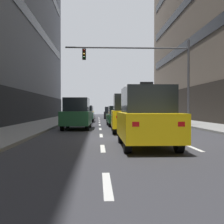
% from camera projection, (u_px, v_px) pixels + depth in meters
% --- Properties ---
extents(ground_plane, '(120.00, 120.00, 0.00)m').
position_uv_depth(ground_plane, '(137.00, 139.00, 13.61)').
color(ground_plane, '#38383D').
extents(lane_stripe_l1_s2, '(0.16, 2.00, 0.01)m').
position_uv_depth(lane_stripe_l1_s2, '(107.00, 184.00, 5.55)').
color(lane_stripe_l1_s2, silver).
rests_on(lane_stripe_l1_s2, ground).
extents(lane_stripe_l1_s3, '(0.16, 2.00, 0.01)m').
position_uv_depth(lane_stripe_l1_s3, '(103.00, 148.00, 10.54)').
color(lane_stripe_l1_s3, silver).
rests_on(lane_stripe_l1_s3, ground).
extents(lane_stripe_l1_s4, '(0.16, 2.00, 0.01)m').
position_uv_depth(lane_stripe_l1_s4, '(101.00, 135.00, 15.53)').
color(lane_stripe_l1_s4, silver).
rests_on(lane_stripe_l1_s4, ground).
extents(lane_stripe_l1_s5, '(0.16, 2.00, 0.01)m').
position_uv_depth(lane_stripe_l1_s5, '(100.00, 129.00, 20.53)').
color(lane_stripe_l1_s5, silver).
rests_on(lane_stripe_l1_s5, ground).
extents(lane_stripe_l1_s6, '(0.16, 2.00, 0.01)m').
position_uv_depth(lane_stripe_l1_s6, '(100.00, 125.00, 25.52)').
color(lane_stripe_l1_s6, silver).
rests_on(lane_stripe_l1_s6, ground).
extents(lane_stripe_l1_s7, '(0.16, 2.00, 0.01)m').
position_uv_depth(lane_stripe_l1_s7, '(99.00, 122.00, 30.52)').
color(lane_stripe_l1_s7, silver).
rests_on(lane_stripe_l1_s7, ground).
extents(lane_stripe_l1_s8, '(0.16, 2.00, 0.01)m').
position_uv_depth(lane_stripe_l1_s8, '(99.00, 120.00, 35.51)').
color(lane_stripe_l1_s8, silver).
rests_on(lane_stripe_l1_s8, ground).
extents(lane_stripe_l1_s9, '(0.16, 2.00, 0.01)m').
position_uv_depth(lane_stripe_l1_s9, '(99.00, 119.00, 40.50)').
color(lane_stripe_l1_s9, silver).
rests_on(lane_stripe_l1_s9, ground).
extents(lane_stripe_l1_s10, '(0.16, 2.00, 0.01)m').
position_uv_depth(lane_stripe_l1_s10, '(99.00, 118.00, 45.50)').
color(lane_stripe_l1_s10, silver).
rests_on(lane_stripe_l1_s10, ground).
extents(lane_stripe_l2_s3, '(0.16, 2.00, 0.01)m').
position_uv_depth(lane_stripe_l2_s3, '(193.00, 148.00, 10.70)').
color(lane_stripe_l2_s3, silver).
rests_on(lane_stripe_l2_s3, ground).
extents(lane_stripe_l2_s4, '(0.16, 2.00, 0.01)m').
position_uv_depth(lane_stripe_l2_s4, '(163.00, 135.00, 15.69)').
color(lane_stripe_l2_s4, silver).
rests_on(lane_stripe_l2_s4, ground).
extents(lane_stripe_l2_s5, '(0.16, 2.00, 0.01)m').
position_uv_depth(lane_stripe_l2_s5, '(147.00, 129.00, 20.68)').
color(lane_stripe_l2_s5, silver).
rests_on(lane_stripe_l2_s5, ground).
extents(lane_stripe_l2_s6, '(0.16, 2.00, 0.01)m').
position_uv_depth(lane_stripe_l2_s6, '(138.00, 125.00, 25.68)').
color(lane_stripe_l2_s6, silver).
rests_on(lane_stripe_l2_s6, ground).
extents(lane_stripe_l2_s7, '(0.16, 2.00, 0.01)m').
position_uv_depth(lane_stripe_l2_s7, '(131.00, 122.00, 30.67)').
color(lane_stripe_l2_s7, silver).
rests_on(lane_stripe_l2_s7, ground).
extents(lane_stripe_l2_s8, '(0.16, 2.00, 0.01)m').
position_uv_depth(lane_stripe_l2_s8, '(126.00, 120.00, 35.67)').
color(lane_stripe_l2_s8, silver).
rests_on(lane_stripe_l2_s8, ground).
extents(lane_stripe_l2_s9, '(0.16, 2.00, 0.01)m').
position_uv_depth(lane_stripe_l2_s9, '(123.00, 119.00, 40.66)').
color(lane_stripe_l2_s9, silver).
rests_on(lane_stripe_l2_s9, ground).
extents(lane_stripe_l2_s10, '(0.16, 2.00, 0.01)m').
position_uv_depth(lane_stripe_l2_s10, '(120.00, 118.00, 45.65)').
color(lane_stripe_l2_s10, silver).
rests_on(lane_stripe_l2_s10, ground).
extents(car_driving_0, '(1.96, 4.45, 2.13)m').
position_uv_depth(car_driving_0, '(77.00, 114.00, 20.30)').
color(car_driving_0, black).
rests_on(car_driving_0, ground).
extents(taxi_driving_1, '(1.92, 4.51, 1.87)m').
position_uv_depth(taxi_driving_1, '(87.00, 113.00, 41.27)').
color(taxi_driving_1, black).
rests_on(taxi_driving_1, ground).
extents(car_driving_2, '(1.98, 4.60, 1.71)m').
position_uv_depth(car_driving_2, '(84.00, 114.00, 31.33)').
color(car_driving_2, black).
rests_on(car_driving_2, ground).
extents(car_driving_3, '(2.00, 4.44, 1.64)m').
position_uv_depth(car_driving_3, '(111.00, 113.00, 41.24)').
color(car_driving_3, black).
rests_on(car_driving_3, ground).
extents(car_driving_4, '(1.89, 4.32, 1.61)m').
position_uv_depth(car_driving_4, '(119.00, 116.00, 23.70)').
color(car_driving_4, black).
rests_on(car_driving_4, ground).
extents(taxi_driving_5, '(1.93, 4.54, 2.38)m').
position_uv_depth(taxi_driving_5, '(146.00, 117.00, 10.82)').
color(taxi_driving_5, black).
rests_on(taxi_driving_5, ground).
extents(taxi_driving_6, '(2.06, 4.67, 2.42)m').
position_uv_depth(taxi_driving_6, '(128.00, 114.00, 17.65)').
color(taxi_driving_6, black).
rests_on(taxi_driving_6, ground).
extents(traffic_signal_0, '(9.68, 0.35, 6.66)m').
position_uv_depth(traffic_signal_0, '(151.00, 66.00, 23.13)').
color(traffic_signal_0, '#4C4C51').
rests_on(traffic_signal_0, sidewalk_right).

